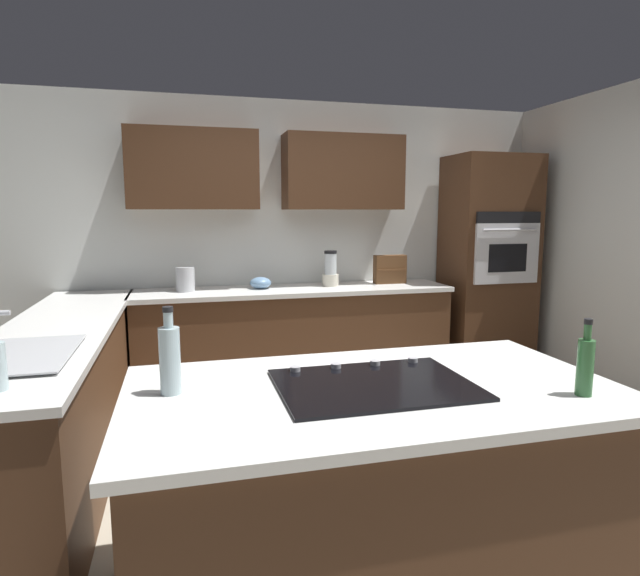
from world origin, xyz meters
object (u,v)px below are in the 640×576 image
(wall_oven, at_px, (488,265))
(mixing_bowl, at_px, (260,283))
(sink_unit, at_px, (19,354))
(blender, at_px, (330,271))
(kettle, at_px, (185,279))
(oil_bottle, at_px, (170,358))
(cooktop, at_px, (374,384))
(spice_rack, at_px, (390,269))
(second_bottle, at_px, (585,365))

(wall_oven, bearing_deg, mixing_bowl, -1.32)
(sink_unit, relative_size, blender, 2.14)
(kettle, height_order, oil_bottle, oil_bottle)
(blender, relative_size, mixing_bowl, 1.73)
(wall_oven, height_order, blender, wall_oven)
(sink_unit, bearing_deg, wall_oven, -152.63)
(wall_oven, distance_m, sink_unit, 4.14)
(wall_oven, bearing_deg, blender, -1.85)
(kettle, bearing_deg, cooktop, 104.22)
(spice_rack, relative_size, oil_bottle, 0.91)
(second_bottle, bearing_deg, wall_oven, -116.23)
(mixing_bowl, height_order, second_bottle, second_bottle)
(wall_oven, distance_m, blender, 1.60)
(cooktop, relative_size, mixing_bowl, 4.02)
(cooktop, bearing_deg, mixing_bowl, -89.02)
(cooktop, xyz_separation_m, oil_bottle, (0.77, -0.11, 0.13))
(wall_oven, xyz_separation_m, spice_rack, (1.00, -0.08, -0.02))
(wall_oven, height_order, sink_unit, wall_oven)
(oil_bottle, bearing_deg, second_bottle, 164.64)
(kettle, relative_size, second_bottle, 0.72)
(cooktop, distance_m, kettle, 2.84)
(blender, distance_m, spice_rack, 0.60)
(blender, xyz_separation_m, kettle, (1.30, 0.00, -0.03))
(cooktop, relative_size, second_bottle, 2.60)
(sink_unit, relative_size, cooktop, 0.92)
(cooktop, xyz_separation_m, mixing_bowl, (0.05, -2.75, 0.04))
(wall_oven, xyz_separation_m, cooktop, (2.20, 2.70, -0.15))
(wall_oven, height_order, second_bottle, wall_oven)
(spice_rack, height_order, second_bottle, second_bottle)
(second_bottle, bearing_deg, cooktop, -22.50)
(cooktop, height_order, mixing_bowl, mixing_bowl)
(kettle, bearing_deg, sink_unit, 68.29)
(sink_unit, height_order, spice_rack, spice_rack)
(wall_oven, bearing_deg, cooktop, 50.79)
(blender, height_order, oil_bottle, oil_bottle)
(blender, distance_m, mixing_bowl, 0.66)
(kettle, bearing_deg, spice_rack, -179.03)
(blender, bearing_deg, kettle, 0.00)
(wall_oven, distance_m, kettle, 2.90)
(blender, distance_m, kettle, 1.30)
(sink_unit, bearing_deg, second_bottle, 153.52)
(sink_unit, bearing_deg, spice_rack, -143.42)
(wall_oven, distance_m, spice_rack, 1.00)
(sink_unit, bearing_deg, cooktop, 151.66)
(mixing_bowl, relative_size, second_bottle, 0.65)
(kettle, xyz_separation_m, oil_bottle, (0.08, 2.64, 0.03))
(blender, xyz_separation_m, spice_rack, (-0.60, -0.03, -0.01))
(wall_oven, bearing_deg, oil_bottle, 41.00)
(sink_unit, height_order, cooktop, sink_unit)
(cooktop, xyz_separation_m, kettle, (0.70, -2.75, 0.10))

